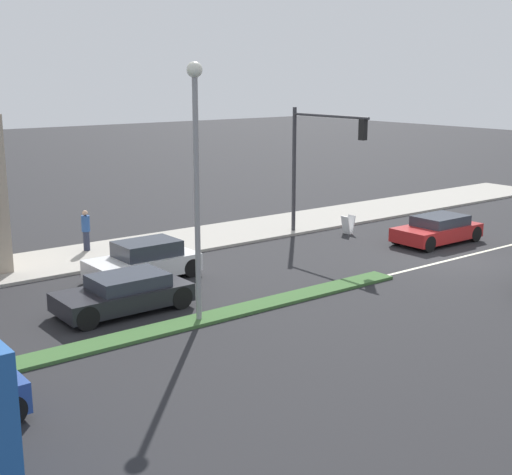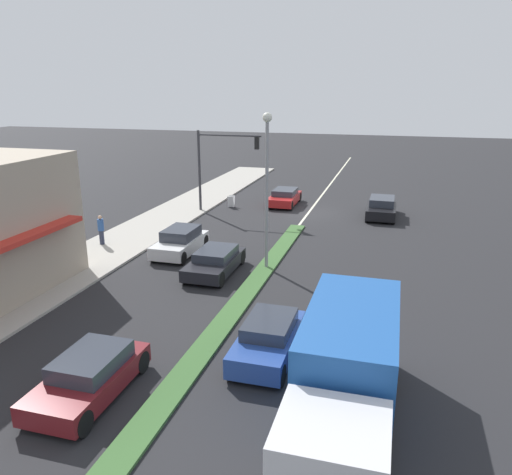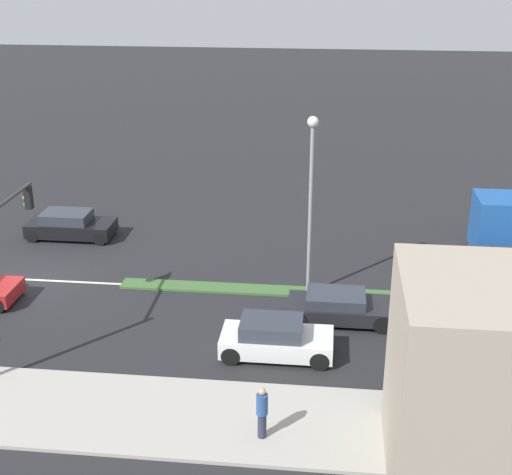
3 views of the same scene
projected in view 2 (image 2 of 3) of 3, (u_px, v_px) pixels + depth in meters
The scene contains 14 objects.
ground_plane at pixel (226, 321), 18.99m from camera, with size 160.00×160.00×0.00m, color #232326.
sidewalk_right at pixel (19, 299), 20.88m from camera, with size 4.00×73.00×0.12m, color #A8A399.
lane_marking_center at pixel (309, 212), 35.56m from camera, with size 0.16×60.00×0.01m, color beige.
traffic_signal_main at pixel (218, 158), 34.37m from camera, with size 4.59×0.34×5.60m.
street_lamp at pixel (267, 172), 23.19m from camera, with size 0.44×0.44×7.37m.
pedestrian at pixel (101, 229), 27.70m from camera, with size 0.34×0.34×1.66m.
warning_aframe_sign at pixel (231, 201), 36.99m from camera, with size 0.45×0.53×0.84m.
delivery_truck at pixel (347, 375), 12.81m from camera, with size 2.44×7.50×2.87m.
hatchback_red at pixel (285, 197), 37.62m from camera, with size 1.91×4.02×1.19m.
sedan_dark at pixel (215, 261), 23.79m from camera, with size 1.89×4.07×1.16m.
coupe_blue at pixel (268, 339), 16.37m from camera, with size 1.76×3.94×1.30m.
van_white at pixel (180, 242), 26.56m from camera, with size 1.81×3.93×1.37m.
sedan_maroon at pixel (89, 376), 14.30m from camera, with size 1.88×3.99×1.26m.
suv_black at pixel (382, 208), 34.14m from camera, with size 1.91×4.22×1.32m.
Camera 2 is at (-5.84, 34.28, 8.56)m, focal length 35.00 mm.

